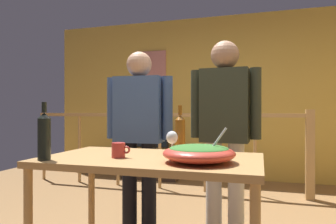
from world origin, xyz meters
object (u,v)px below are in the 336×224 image
object	(u,v)px
salad_bowl	(199,152)
person_standing_left	(139,126)
tv_console	(152,166)
wine_bottle_amber	(180,133)
flat_screen_tv	(152,137)
wine_bottle_dark	(44,136)
mug_red	(119,150)
framed_picture	(151,70)
stair_railing	(199,139)
person_standing_right	(225,124)
wine_glass	(172,138)
serving_table	(151,170)

from	to	relation	value
salad_bowl	person_standing_left	xyz separation A→B (m)	(-0.70, 0.84, 0.10)
tv_console	wine_bottle_amber	world-z (taller)	wine_bottle_amber
flat_screen_tv	wine_bottle_dark	world-z (taller)	wine_bottle_dark
tv_console	mug_red	size ratio (longest dim) A/B	7.54
framed_picture	person_standing_left	bearing A→B (deg)	-72.30
framed_picture	wine_bottle_amber	world-z (taller)	framed_picture
mug_red	salad_bowl	bearing A→B (deg)	-3.73
stair_railing	person_standing_left	xyz separation A→B (m)	(-0.22, -1.58, 0.25)
flat_screen_tv	person_standing_right	size ratio (longest dim) A/B	0.34
wine_glass	wine_bottle_dark	world-z (taller)	wine_bottle_dark
person_standing_right	wine_bottle_amber	bearing A→B (deg)	66.02
tv_console	person_standing_right	xyz separation A→B (m)	(1.40, -2.16, 0.78)
framed_picture	salad_bowl	distance (m)	3.73
person_standing_left	person_standing_right	distance (m)	0.75
person_standing_left	person_standing_right	size ratio (longest dim) A/B	0.97
stair_railing	serving_table	size ratio (longest dim) A/B	2.96
stair_railing	salad_bowl	distance (m)	2.47
person_standing_left	stair_railing	bearing A→B (deg)	-101.16
flat_screen_tv	person_standing_right	bearing A→B (deg)	-56.63
salad_bowl	wine_glass	world-z (taller)	salad_bowl
flat_screen_tv	salad_bowl	distance (m)	3.27
wine_bottle_amber	person_standing_right	size ratio (longest dim) A/B	0.20
person_standing_right	framed_picture	bearing A→B (deg)	-54.87
stair_railing	flat_screen_tv	distance (m)	1.04
wine_bottle_amber	wine_bottle_dark	xyz separation A→B (m)	(-0.68, -0.53, 0.01)
flat_screen_tv	person_standing_left	bearing A→B (deg)	-72.91
wine_glass	person_standing_left	bearing A→B (deg)	128.50
framed_picture	mug_red	bearing A→B (deg)	-73.32
tv_console	wine_bottle_amber	xyz separation A→B (m)	(1.15, -2.65, 0.73)
wine_bottle_dark	person_standing_left	distance (m)	1.03
wine_glass	person_standing_right	world-z (taller)	person_standing_right
flat_screen_tv	wine_bottle_amber	size ratio (longest dim) A/B	1.73
salad_bowl	mug_red	xyz separation A→B (m)	(-0.51, 0.03, -0.01)
wine_glass	wine_bottle_amber	distance (m)	0.12
salad_bowl	wine_bottle_amber	world-z (taller)	wine_bottle_amber
framed_picture	person_standing_left	distance (m)	2.71
serving_table	wine_bottle_amber	size ratio (longest dim) A/B	4.12
framed_picture	mug_red	size ratio (longest dim) A/B	5.37
person_standing_left	wine_glass	bearing A→B (deg)	125.35
wine_bottle_dark	serving_table	bearing A→B (deg)	28.40
framed_picture	tv_console	xyz separation A→B (m)	(0.13, -0.29, -1.59)
serving_table	salad_bowl	world-z (taller)	salad_bowl
flat_screen_tv	salad_bowl	size ratio (longest dim) A/B	1.39
tv_console	flat_screen_tv	world-z (taller)	flat_screen_tv
framed_picture	serving_table	size ratio (longest dim) A/B	0.48
salad_bowl	serving_table	bearing A→B (deg)	159.74
framed_picture	flat_screen_tv	bearing A→B (deg)	-68.40
salad_bowl	wine_bottle_dark	world-z (taller)	wine_bottle_dark
wine_bottle_dark	person_standing_left	bearing A→B (deg)	79.90
stair_railing	wine_glass	xyz separation A→B (m)	(0.25, -2.18, 0.20)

